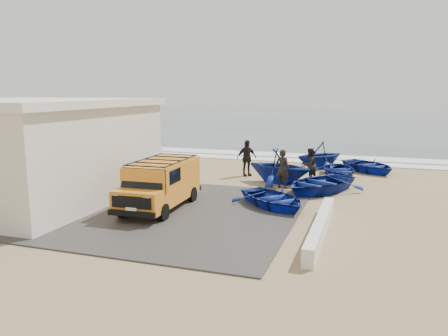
% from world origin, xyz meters
% --- Properties ---
extents(ground, '(160.00, 160.00, 0.00)m').
position_xyz_m(ground, '(0.00, 0.00, 0.00)').
color(ground, '#9B825A').
extents(slab, '(12.00, 10.00, 0.05)m').
position_xyz_m(slab, '(-2.00, -2.00, 0.03)').
color(slab, '#3F3C3A').
rests_on(slab, ground).
extents(ocean, '(180.00, 88.00, 0.01)m').
position_xyz_m(ocean, '(0.00, 56.00, 0.00)').
color(ocean, '#385166').
rests_on(ocean, ground).
extents(surf_line, '(180.00, 1.60, 0.06)m').
position_xyz_m(surf_line, '(0.00, 12.00, 0.03)').
color(surf_line, white).
rests_on(surf_line, ground).
extents(surf_wash, '(180.00, 2.20, 0.04)m').
position_xyz_m(surf_wash, '(0.00, 14.50, 0.02)').
color(surf_wash, white).
rests_on(surf_wash, ground).
extents(building, '(8.40, 9.40, 4.30)m').
position_xyz_m(building, '(-7.50, -2.00, 2.16)').
color(building, white).
rests_on(building, ground).
extents(parapet, '(0.35, 6.00, 0.55)m').
position_xyz_m(parapet, '(5.00, -3.00, 0.28)').
color(parapet, silver).
rests_on(parapet, ground).
extents(van, '(1.96, 4.63, 1.96)m').
position_xyz_m(van, '(-1.41, -1.71, 1.05)').
color(van, orange).
rests_on(van, ground).
extents(boat_near_left, '(4.33, 4.29, 0.74)m').
position_xyz_m(boat_near_left, '(2.79, -0.16, 0.37)').
color(boat_near_left, navy).
rests_on(boat_near_left, ground).
extents(boat_near_right, '(4.66, 5.13, 0.87)m').
position_xyz_m(boat_near_right, '(4.24, 3.17, 0.44)').
color(boat_near_right, navy).
rests_on(boat_near_right, ground).
extents(boat_mid_left, '(4.06, 3.75, 1.78)m').
position_xyz_m(boat_mid_left, '(2.07, 4.58, 0.89)').
color(boat_mid_left, navy).
rests_on(boat_mid_left, ground).
extents(boat_mid_right, '(3.37, 4.04, 0.72)m').
position_xyz_m(boat_mid_right, '(4.82, 7.42, 0.36)').
color(boat_mid_right, navy).
rests_on(boat_mid_right, ground).
extents(boat_far_left, '(4.11, 4.11, 1.64)m').
position_xyz_m(boat_far_left, '(3.51, 9.65, 0.82)').
color(boat_far_left, navy).
rests_on(boat_far_left, ground).
extents(boat_far_right, '(4.46, 4.57, 0.77)m').
position_xyz_m(boat_far_right, '(6.36, 9.36, 0.39)').
color(boat_far_right, navy).
rests_on(boat_far_right, ground).
extents(fisherman_front, '(0.78, 0.61, 1.90)m').
position_xyz_m(fisherman_front, '(2.46, 3.48, 0.95)').
color(fisherman_front, black).
rests_on(fisherman_front, ground).
extents(fisherman_middle, '(1.01, 1.07, 1.74)m').
position_xyz_m(fisherman_middle, '(3.47, 5.58, 0.87)').
color(fisherman_middle, black).
rests_on(fisherman_middle, ground).
extents(fisherman_back, '(1.20, 1.14, 2.00)m').
position_xyz_m(fisherman_back, '(-0.03, 5.94, 1.00)').
color(fisherman_back, black).
rests_on(fisherman_back, ground).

